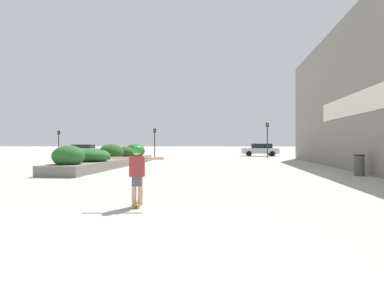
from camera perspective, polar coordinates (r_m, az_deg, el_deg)
ground_plane at (r=4.28m, az=-19.42°, el=-21.68°), size 300.00×300.00×0.00m
building_wall_right at (r=17.21m, az=32.33°, el=10.28°), size 0.67×33.46×9.27m
planter_box at (r=21.31m, az=-15.23°, el=-2.57°), size 2.15×13.60×1.55m
skateboard at (r=7.81m, az=-10.40°, el=-11.10°), size 0.26×0.67×0.10m
skateboarder at (r=7.69m, az=-10.41°, el=-4.52°), size 1.34×0.26×1.44m
trash_bin at (r=16.87m, az=29.25°, el=-3.53°), size 0.49×0.49×1.04m
car_leftmost at (r=42.57m, az=-19.83°, el=-0.99°), size 4.76×1.89×1.44m
car_center_left at (r=38.72m, az=12.88°, el=-1.03°), size 4.57×1.93×1.57m
traffic_light_left at (r=34.50m, az=-7.13°, el=1.23°), size 0.28×0.30×3.29m
traffic_light_right at (r=33.83m, az=14.16°, el=1.81°), size 0.28×0.30×3.84m
traffic_light_far_left at (r=39.66m, az=-24.07°, el=0.93°), size 0.28×0.30×3.13m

